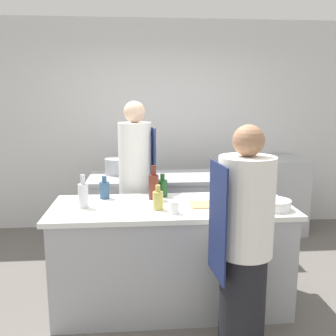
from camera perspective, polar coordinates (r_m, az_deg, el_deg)
name	(u,v)px	position (r m, az deg, el deg)	size (l,w,h in m)	color
ground_plane	(171,303)	(3.51, 0.50, -19.89)	(16.00, 16.00, 0.00)	#605B56
wall_back	(157,126)	(5.16, -1.64, 6.43)	(8.00, 0.06, 2.80)	silver
prep_counter	(171,255)	(3.31, 0.51, -13.14)	(2.01, 0.79, 0.90)	#A8AAAF
pass_counter	(173,213)	(4.43, 0.81, -6.84)	(1.93, 0.72, 0.90)	#A8AAAF
oven_range	(273,194)	(5.25, 15.74, -3.91)	(0.75, 0.67, 0.99)	#A8AAAF
chef_at_prep_near	(244,245)	(2.64, 11.47, -11.47)	(0.40, 0.38, 1.62)	black
chef_at_stove	(136,188)	(3.78, -4.90, -3.08)	(0.37, 0.35, 1.76)	black
bottle_olive_oil	(83,195)	(3.13, -12.79, -3.99)	(0.08, 0.08, 0.27)	silver
bottle_vinegar	(105,190)	(3.38, -9.64, -3.26)	(0.09, 0.09, 0.20)	#2D5175
bottle_wine	(158,200)	(3.01, -1.54, -4.87)	(0.08, 0.08, 0.20)	#B2A84C
bottle_cooking_oil	(254,201)	(2.99, 12.94, -4.89)	(0.08, 0.08, 0.25)	black
bottle_sauce	(162,188)	(3.40, -0.85, -2.99)	(0.09, 0.09, 0.21)	#19471E
bottle_water	(154,186)	(3.30, -2.21, -2.74)	(0.09, 0.09, 0.30)	#5B2319
bowl_mixing_large	(275,205)	(3.14, 15.97, -5.38)	(0.25, 0.25, 0.08)	white
bowl_prep_small	(255,196)	(3.40, 13.13, -4.14)	(0.27, 0.27, 0.07)	navy
cup	(174,207)	(2.92, 0.85, -6.03)	(0.08, 0.08, 0.10)	white
cutting_board	(214,204)	(3.17, 6.95, -5.53)	(0.39, 0.21, 0.01)	tan
stockpot	(117,166)	(4.42, -7.75, 0.25)	(0.29, 0.29, 0.18)	#A8AAAF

